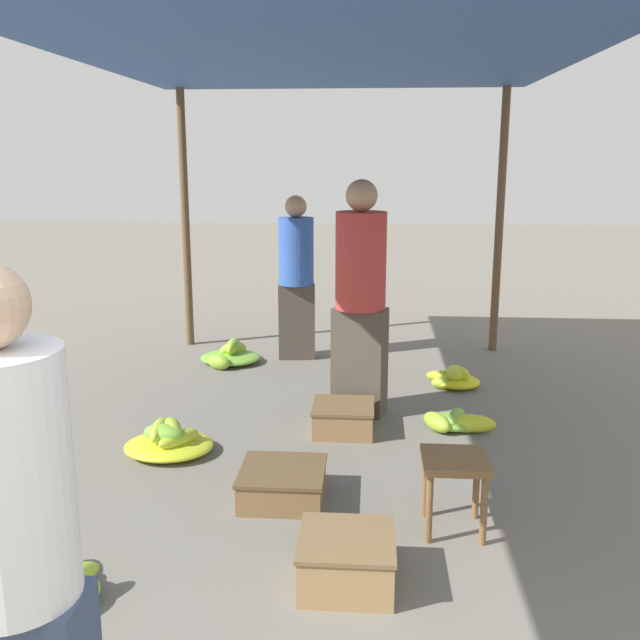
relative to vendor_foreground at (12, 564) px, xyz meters
The scene contains 15 objects.
canopy_post_back_left 5.58m from the vendor_foreground, 99.85° to the left, with size 0.08×0.08×2.57m, color brown.
canopy_post_back_right 5.91m from the vendor_foreground, 68.41° to the left, with size 0.08×0.08×2.57m, color brown.
canopy_tarp 3.16m from the vendor_foreground, 76.71° to the left, with size 3.52×6.21×0.04m, color #33569E.
vendor_foreground is the anchor object (origin of this frame).
stool 2.35m from the vendor_foreground, 53.02° to the left, with size 0.34×0.34×0.41m.
banana_pile_left_0 1.39m from the vendor_foreground, 112.83° to the left, with size 0.45×0.67×0.23m.
banana_pile_left_1 2.83m from the vendor_foreground, 98.17° to the left, with size 0.59×0.52×0.23m.
banana_pile_left_2 4.90m from the vendor_foreground, 94.71° to the left, with size 0.57×0.59×0.23m.
banana_pile_right_0 3.69m from the vendor_foreground, 64.44° to the left, with size 0.54×0.37×0.14m.
banana_pile_right_1 4.63m from the vendor_foreground, 68.77° to the left, with size 0.46×0.38×0.18m.
crate_near 1.72m from the vendor_foreground, 57.13° to the left, with size 0.44×0.44×0.24m.
crate_mid 3.34m from the vendor_foreground, 76.68° to the left, with size 0.43×0.43×0.20m.
crate_far 2.29m from the vendor_foreground, 78.04° to the left, with size 0.48×0.48×0.19m.
shopper_walking_mid 3.66m from the vendor_foreground, 76.53° to the left, with size 0.46×0.46×1.76m.
shopper_walking_far 5.06m from the vendor_foreground, 87.56° to the left, with size 0.37×0.37×1.57m.
Camera 1 is at (0.33, -1.00, 1.92)m, focal length 40.00 mm.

